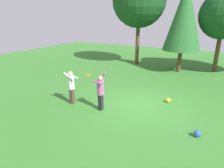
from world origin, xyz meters
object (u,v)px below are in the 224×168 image
person_catcher (71,85)px  ball_yellow (168,100)px  ball_blue (197,134)px  tree_center (184,16)px  frisbee (88,75)px  ball_white (99,80)px  person_thrower (100,90)px  tree_right (224,15)px  tree_left (139,0)px

person_catcher → ball_yellow: person_catcher is taller
person_catcher → ball_yellow: 5.23m
ball_yellow → ball_blue: bearing=-57.0°
person_catcher → tree_center: bearing=55.6°
ball_blue → tree_center: (-2.48, 9.39, 4.27)m
frisbee → ball_blue: frisbee is taller
person_catcher → ball_white: bearing=88.7°
person_thrower → tree_center: size_ratio=0.27×
person_thrower → ball_white: size_ratio=8.81×
tree_right → tree_left: (-6.78, -0.71, 1.24)m
person_catcher → ball_white: 4.11m
person_catcher → ball_yellow: size_ratio=6.64×
person_catcher → frisbee: (0.95, 0.21, 0.59)m
frisbee → tree_right: bearing=63.1°
ball_yellow → tree_center: 8.00m
ball_yellow → tree_center: size_ratio=0.04×
frisbee → tree_center: (2.77, 9.08, 2.75)m
frisbee → ball_blue: (5.25, -0.31, -1.52)m
person_catcher → frisbee: bearing=0.0°
person_thrower → tree_left: 11.35m
tree_left → tree_center: size_ratio=1.15×
ball_yellow → tree_left: tree_left is taller
person_catcher → ball_white: size_ratio=8.07×
tree_center → person_thrower: bearing=-102.3°
tree_left → tree_center: 4.44m
person_thrower → person_catcher: person_thrower is taller
person_thrower → frisbee: bearing=0.0°
person_catcher → ball_blue: 6.27m
person_thrower → tree_center: tree_center is taller
ball_yellow → tree_right: (1.91, 8.36, 4.36)m
ball_yellow → ball_white: ball_yellow is taller
tree_center → ball_blue: bearing=-75.2°
tree_left → person_thrower: bearing=-78.2°
ball_blue → tree_right: tree_right is taller
ball_white → tree_left: 8.46m
frisbee → ball_yellow: 4.50m
ball_blue → ball_white: ball_blue is taller
tree_right → tree_center: size_ratio=0.90×
person_thrower → ball_yellow: size_ratio=7.24×
person_thrower → ball_white: person_thrower is taller
tree_right → tree_left: size_ratio=0.78×
ball_yellow → frisbee: bearing=-146.1°
person_catcher → tree_left: (-0.41, 10.22, 4.67)m
person_thrower → tree_center: (2.01, 9.19, 3.35)m
person_catcher → tree_right: 13.11m
frisbee → tree_left: 10.90m
ball_blue → ball_white: 8.06m
person_thrower → tree_left: (-2.12, 10.12, 4.69)m
ball_blue → tree_left: 13.48m
person_thrower → ball_yellow: person_thrower is taller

